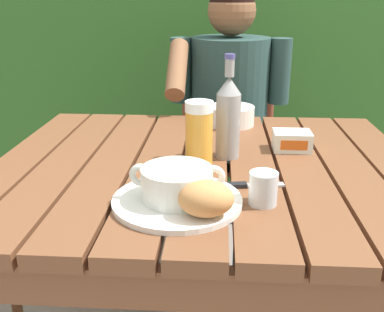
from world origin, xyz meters
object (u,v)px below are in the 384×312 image
at_px(soup_bowl, 177,182).
at_px(bread_roll, 206,199).
at_px(serving_plate, 177,201).
at_px(table_knife, 246,185).
at_px(person_eating, 228,109).
at_px(beer_glass, 199,134).
at_px(beer_bottle, 228,116).
at_px(water_glass_small, 263,188).
at_px(butter_tub, 292,141).
at_px(chair_near_diner, 227,150).
at_px(diner_bowl, 231,116).

xyz_separation_m(soup_bowl, bread_roll, (0.06, -0.07, 0.00)).
xyz_separation_m(serving_plate, soup_bowl, (0.00, 0.00, 0.04)).
bearing_deg(table_knife, person_eating, 91.81).
bearing_deg(beer_glass, bread_roll, -84.58).
bearing_deg(beer_bottle, water_glass_small, -75.84).
xyz_separation_m(butter_tub, table_knife, (-0.14, -0.27, -0.02)).
xyz_separation_m(person_eating, table_knife, (0.03, -0.86, 0.04)).
xyz_separation_m(soup_bowl, butter_tub, (0.29, 0.36, -0.02)).
relative_size(chair_near_diner, beer_bottle, 3.28).
relative_size(water_glass_small, butter_tub, 0.68).
bearing_deg(serving_plate, chair_near_diner, 83.82).
xyz_separation_m(bread_roll, beer_glass, (-0.03, 0.30, 0.04)).
distance_m(chair_near_diner, beer_glass, 1.00).
relative_size(soup_bowl, beer_bottle, 0.73).
xyz_separation_m(chair_near_diner, bread_roll, (-0.06, -1.22, 0.33)).
relative_size(chair_near_diner, person_eating, 0.75).
bearing_deg(butter_tub, soup_bowl, -128.95).
bearing_deg(table_knife, beer_bottle, 101.48).
distance_m(person_eating, soup_bowl, 0.96).
bearing_deg(soup_bowl, table_knife, 32.08).
relative_size(water_glass_small, table_knife, 0.48).
xyz_separation_m(serving_plate, butter_tub, (0.29, 0.36, 0.02)).
relative_size(chair_near_diner, butter_tub, 8.62).
bearing_deg(beer_glass, soup_bowl, -98.85).
bearing_deg(diner_bowl, serving_plate, -101.64).
relative_size(bread_roll, beer_bottle, 0.42).
distance_m(bread_roll, table_knife, 0.19).
height_order(beer_bottle, water_glass_small, beer_bottle).
height_order(person_eating, beer_bottle, person_eating).
height_order(beer_glass, water_glass_small, beer_glass).
relative_size(table_knife, diner_bowl, 0.96).
bearing_deg(soup_bowl, person_eating, 82.71).
xyz_separation_m(person_eating, butter_tub, (0.17, -0.59, 0.06)).
bearing_deg(bread_roll, person_eating, 86.73).
relative_size(serving_plate, water_glass_small, 3.89).
height_order(water_glass_small, butter_tub, water_glass_small).
bearing_deg(diner_bowl, beer_glass, -103.25).
bearing_deg(table_knife, butter_tub, 61.94).
height_order(beer_glass, diner_bowl, beer_glass).
bearing_deg(chair_near_diner, water_glass_small, -87.24).
height_order(butter_tub, diner_bowl, diner_bowl).
xyz_separation_m(beer_glass, diner_bowl, (0.09, 0.38, -0.05)).
bearing_deg(beer_glass, person_eating, 83.19).
relative_size(serving_plate, beer_glass, 1.64).
xyz_separation_m(chair_near_diner, water_glass_small, (0.05, -1.14, 0.32)).
xyz_separation_m(beer_bottle, water_glass_small, (0.07, -0.28, -0.08)).
bearing_deg(chair_near_diner, person_eating, -90.85).
height_order(serving_plate, soup_bowl, soup_bowl).
xyz_separation_m(bread_roll, butter_tub, (0.23, 0.43, -0.02)).
xyz_separation_m(soup_bowl, diner_bowl, (0.12, 0.60, -0.02)).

